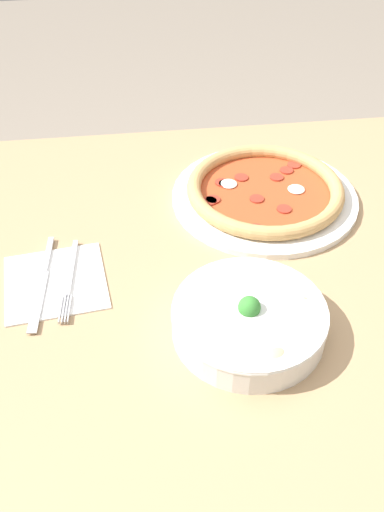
# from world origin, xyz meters

# --- Properties ---
(ground_plane) EXTENTS (8.00, 8.00, 0.00)m
(ground_plane) POSITION_xyz_m (0.00, 0.00, 0.00)
(ground_plane) COLOR gray
(dining_table) EXTENTS (1.30, 0.94, 0.77)m
(dining_table) POSITION_xyz_m (0.00, 0.00, 0.67)
(dining_table) COLOR tan
(dining_table) RESTS_ON ground_plane
(pizza) EXTENTS (0.34, 0.34, 0.04)m
(pizza) POSITION_xyz_m (-0.09, -0.19, 0.79)
(pizza) COLOR white
(pizza) RESTS_ON dining_table
(bowl) EXTENTS (0.22, 0.22, 0.07)m
(bowl) POSITION_xyz_m (0.01, 0.13, 0.80)
(bowl) COLOR white
(bowl) RESTS_ON dining_table
(napkin) EXTENTS (0.17, 0.17, 0.00)m
(napkin) POSITION_xyz_m (0.29, -0.01, 0.78)
(napkin) COLOR white
(napkin) RESTS_ON dining_table
(fork) EXTENTS (0.03, 0.19, 0.00)m
(fork) POSITION_xyz_m (0.27, -0.01, 0.78)
(fork) COLOR silver
(fork) RESTS_ON napkin
(knife) EXTENTS (0.03, 0.21, 0.01)m
(knife) POSITION_xyz_m (0.31, -0.02, 0.78)
(knife) COLOR silver
(knife) RESTS_ON napkin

